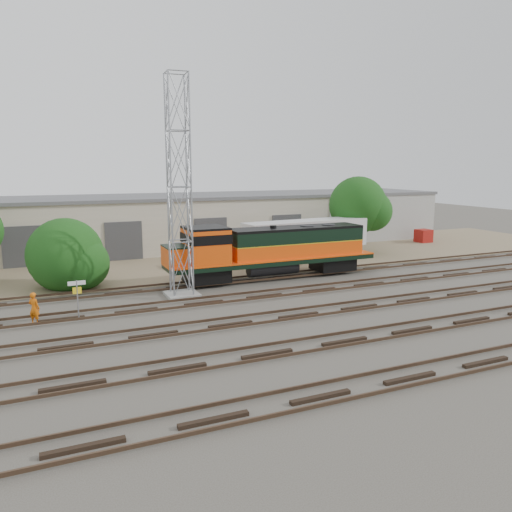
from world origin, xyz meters
name	(u,v)px	position (x,y,z in m)	size (l,w,h in m)	color
ground	(275,303)	(0.00, 0.00, 0.00)	(140.00, 140.00, 0.00)	#47423A
dirt_strip	(200,261)	(0.00, 15.00, 0.01)	(80.00, 16.00, 0.02)	#726047
tracks	(299,315)	(0.00, -3.00, 0.08)	(80.00, 20.40, 0.28)	black
warehouse	(176,221)	(0.04, 22.98, 2.65)	(58.40, 10.40, 5.30)	beige
locomotive	(270,249)	(2.47, 6.00, 2.21)	(15.88, 2.79, 3.82)	black
signal_tower	(179,191)	(-4.68, 3.90, 6.65)	(2.01, 2.01, 13.61)	gray
sign_post	(77,293)	(-11.12, 1.12, 1.55)	(0.91, 0.08, 2.21)	gray
worker	(34,308)	(-13.27, 1.43, 0.85)	(0.62, 0.41, 1.71)	#D35D0B
semi_trailer	(309,235)	(8.60, 11.03, 2.26)	(11.86, 3.63, 3.59)	silver
dumpster_blue	(330,241)	(14.05, 16.23, 0.75)	(1.60, 1.50, 1.50)	navy
dumpster_red	(423,236)	(25.48, 15.58, 0.70)	(1.50, 1.40, 1.40)	maroon
tree_mid	(70,257)	(-10.96, 9.09, 2.10)	(5.30, 5.05, 5.05)	#382619
tree_east	(361,207)	(15.14, 12.68, 4.42)	(5.63, 5.36, 7.24)	#382619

